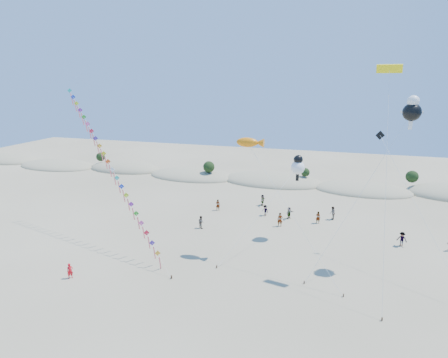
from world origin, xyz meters
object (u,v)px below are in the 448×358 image
kite_train (109,163)px  fish_kite (250,143)px  flyer_foreground (70,271)px  parafoil_kite (389,74)px

kite_train → fish_kite: (16.29, 1.52, 2.94)m
flyer_foreground → parafoil_kite: bearing=-32.2°
fish_kite → parafoil_kite: 14.40m
fish_kite → flyer_foreground: bearing=-144.0°
kite_train → parafoil_kite: size_ratio=1.00×
kite_train → parafoil_kite: (28.91, 0.77, 9.83)m
kite_train → fish_kite: bearing=5.3°
kite_train → parafoil_kite: bearing=1.5°
fish_kite → flyer_foreground: (-15.10, -10.98, -11.50)m
fish_kite → flyer_foreground: size_ratio=8.36×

